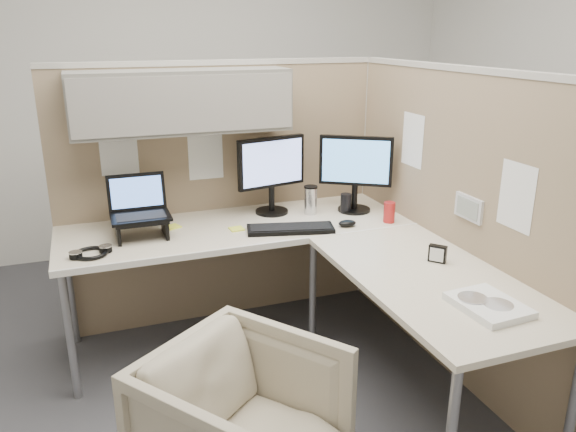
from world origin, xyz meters
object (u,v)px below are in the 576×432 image
object	(u,v)px
desk	(301,252)
office_chair	(243,419)
monitor_left	(272,169)
keyboard	(290,229)

from	to	relation	value
desk	office_chair	world-z (taller)	desk
desk	monitor_left	world-z (taller)	monitor_left
office_chair	keyboard	distance (m)	1.19
office_chair	keyboard	xyz separation A→B (m)	(0.56, 0.97, 0.40)
monitor_left	keyboard	size ratio (longest dim) A/B	0.97
desk	monitor_left	xyz separation A→B (m)	(0.03, 0.56, 0.32)
desk	keyboard	world-z (taller)	keyboard
office_chair	monitor_left	bearing A→B (deg)	30.31
desk	office_chair	size ratio (longest dim) A/B	2.91
desk	office_chair	xyz separation A→B (m)	(-0.54, -0.76, -0.34)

